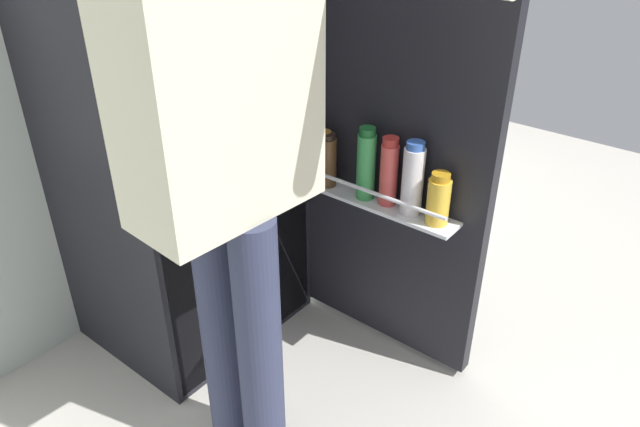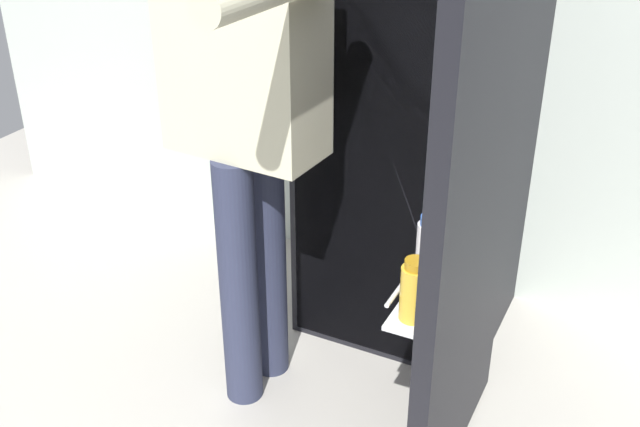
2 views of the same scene
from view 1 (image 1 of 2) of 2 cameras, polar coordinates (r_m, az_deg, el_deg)
ground_plane at (r=2.18m, az=-1.57°, el=-15.40°), size 5.46×5.46×0.00m
refrigerator at (r=2.03m, az=-11.93°, el=8.01°), size 0.74×1.25×1.62m
person at (r=1.38m, az=-8.86°, el=7.05°), size 0.55×0.78×1.69m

